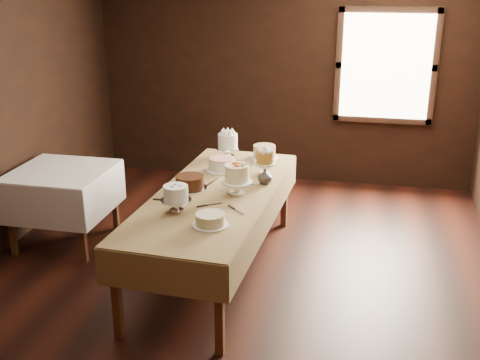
% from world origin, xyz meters
% --- Properties ---
extents(floor, '(5.00, 6.00, 0.01)m').
position_xyz_m(floor, '(0.00, 0.00, 0.00)').
color(floor, black).
rests_on(floor, ground).
extents(wall_back, '(5.00, 0.02, 2.80)m').
position_xyz_m(wall_back, '(0.00, 3.00, 1.40)').
color(wall_back, black).
rests_on(wall_back, ground).
extents(wall_front, '(5.00, 0.02, 2.80)m').
position_xyz_m(wall_front, '(0.00, -3.00, 1.40)').
color(wall_front, black).
rests_on(wall_front, ground).
extents(window, '(1.10, 0.05, 1.30)m').
position_xyz_m(window, '(1.30, 2.94, 1.60)').
color(window, '#FFEABF').
rests_on(window, wall_back).
extents(display_table, '(1.18, 2.69, 0.82)m').
position_xyz_m(display_table, '(-0.23, 0.19, 0.76)').
color(display_table, '#4A2815').
rests_on(display_table, ground).
extents(side_table, '(0.96, 0.96, 0.81)m').
position_xyz_m(side_table, '(-1.94, 0.49, 0.71)').
color(side_table, '#4A2815').
rests_on(side_table, ground).
extents(cake_meringue, '(0.30, 0.30, 0.27)m').
position_xyz_m(cake_meringue, '(-0.36, 1.27, 0.94)').
color(cake_meringue, silver).
rests_on(cake_meringue, display_table).
extents(cake_speckled, '(0.30, 0.30, 0.14)m').
position_xyz_m(cake_speckled, '(0.04, 1.31, 0.88)').
color(cake_speckled, white).
rests_on(cake_speckled, display_table).
extents(cake_lattice, '(0.33, 0.33, 0.12)m').
position_xyz_m(cake_lattice, '(-0.32, 0.81, 0.87)').
color(cake_lattice, white).
rests_on(cake_lattice, display_table).
extents(cake_caramel, '(0.24, 0.24, 0.27)m').
position_xyz_m(cake_caramel, '(0.13, 0.79, 0.93)').
color(cake_caramel, white).
rests_on(cake_caramel, display_table).
extents(cake_chocolate, '(0.33, 0.33, 0.13)m').
position_xyz_m(cake_chocolate, '(-0.49, 0.23, 0.88)').
color(cake_chocolate, silver).
rests_on(cake_chocolate, display_table).
extents(cake_flowers, '(0.29, 0.29, 0.29)m').
position_xyz_m(cake_flowers, '(-0.03, 0.19, 0.94)').
color(cake_flowers, white).
rests_on(cake_flowers, display_table).
extents(cake_swirl, '(0.26, 0.26, 0.24)m').
position_xyz_m(cake_swirl, '(-0.44, -0.32, 0.92)').
color(cake_swirl, silver).
rests_on(cake_swirl, display_table).
extents(cake_cream, '(0.29, 0.29, 0.10)m').
position_xyz_m(cake_cream, '(-0.09, -0.54, 0.86)').
color(cake_cream, white).
rests_on(cake_cream, display_table).
extents(cake_server_a, '(0.21, 0.16, 0.01)m').
position_xyz_m(cake_server_a, '(-0.16, -0.10, 0.82)').
color(cake_server_a, silver).
rests_on(cake_server_a, display_table).
extents(cake_server_b, '(0.18, 0.19, 0.01)m').
position_xyz_m(cake_server_b, '(0.08, -0.23, 0.82)').
color(cake_server_b, silver).
rests_on(cake_server_b, display_table).
extents(cake_server_c, '(0.08, 0.24, 0.01)m').
position_xyz_m(cake_server_c, '(-0.31, 0.50, 0.82)').
color(cake_server_c, silver).
rests_on(cake_server_c, display_table).
extents(cake_server_d, '(0.23, 0.12, 0.01)m').
position_xyz_m(cake_server_d, '(0.13, 0.49, 0.82)').
color(cake_server_d, silver).
rests_on(cake_server_d, display_table).
extents(cake_server_e, '(0.24, 0.03, 0.01)m').
position_xyz_m(cake_server_e, '(-0.56, -0.10, 0.82)').
color(cake_server_e, silver).
rests_on(cake_server_e, display_table).
extents(flower_vase, '(0.20, 0.20, 0.15)m').
position_xyz_m(flower_vase, '(0.18, 0.51, 0.89)').
color(flower_vase, '#2D2823').
rests_on(flower_vase, display_table).
extents(flower_bouquet, '(0.14, 0.14, 0.20)m').
position_xyz_m(flower_bouquet, '(0.18, 0.51, 1.08)').
color(flower_bouquet, white).
rests_on(flower_bouquet, flower_vase).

